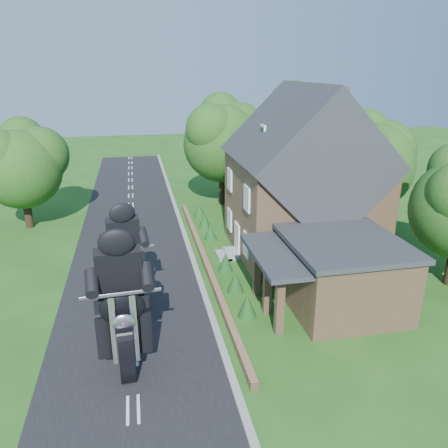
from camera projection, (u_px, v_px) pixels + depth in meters
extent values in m
plane|color=#1E4D15|center=(132.00, 317.00, 20.40)|extent=(120.00, 120.00, 0.00)
cube|color=black|center=(132.00, 317.00, 20.40)|extent=(7.00, 80.00, 0.02)
cube|color=gray|center=(209.00, 308.00, 21.07)|extent=(0.30, 80.00, 0.12)
cube|color=#946D4B|center=(205.00, 262.00, 25.76)|extent=(0.30, 22.00, 0.40)
cube|color=#946D4B|center=(301.00, 205.00, 26.91)|extent=(8.00, 8.00, 6.00)
cube|color=#25282C|center=(304.00, 157.00, 25.90)|extent=(8.48, 8.64, 8.48)
cube|color=#946D4B|center=(340.00, 101.00, 25.20)|extent=(0.60, 0.90, 1.60)
cube|color=white|center=(263.00, 133.00, 24.90)|extent=(0.12, 0.80, 0.90)
cube|color=black|center=(262.00, 133.00, 24.89)|extent=(0.04, 0.55, 0.65)
cube|color=white|center=(237.00, 240.00, 26.80)|extent=(0.10, 1.10, 2.10)
cube|color=gray|center=(231.00, 253.00, 27.04)|extent=(0.80, 1.60, 0.30)
cube|color=gray|center=(224.00, 255.00, 26.97)|extent=(0.80, 1.60, 0.15)
cube|color=white|center=(246.00, 245.00, 24.59)|extent=(0.10, 1.10, 1.40)
cube|color=black|center=(246.00, 245.00, 24.58)|extent=(0.04, 0.92, 1.22)
cube|color=white|center=(229.00, 220.00, 28.64)|extent=(0.10, 1.10, 1.40)
cube|color=black|center=(229.00, 220.00, 28.64)|extent=(0.04, 0.92, 1.22)
cube|color=white|center=(247.00, 199.00, 23.68)|extent=(0.10, 1.10, 1.40)
cube|color=black|center=(246.00, 199.00, 23.67)|extent=(0.04, 0.92, 1.22)
cube|color=white|center=(230.00, 180.00, 27.73)|extent=(0.10, 1.10, 1.40)
cube|color=black|center=(229.00, 180.00, 27.73)|extent=(0.04, 0.92, 1.22)
cube|color=#946D4B|center=(341.00, 275.00, 21.02)|extent=(5.00, 5.60, 3.20)
cube|color=#25282C|center=(344.00, 242.00, 20.44)|extent=(5.30, 5.94, 0.24)
cube|color=#25282C|center=(281.00, 254.00, 19.98)|extent=(2.60, 5.32, 0.22)
cube|color=#946D4B|center=(280.00, 305.00, 18.72)|extent=(0.35, 0.35, 2.80)
cube|color=#946D4B|center=(267.00, 286.00, 20.38)|extent=(0.35, 0.35, 2.80)
cube|color=#946D4B|center=(257.00, 269.00, 22.04)|extent=(0.35, 0.35, 2.80)
cylinder|color=black|center=(367.00, 210.00, 30.86)|extent=(0.56, 0.56, 3.00)
sphere|color=#1D4513|center=(372.00, 166.00, 29.79)|extent=(6.00, 6.00, 6.00)
sphere|color=#1D4513|center=(387.00, 151.00, 30.30)|extent=(4.32, 4.32, 4.32)
sphere|color=#1D4513|center=(367.00, 152.00, 28.36)|extent=(3.72, 3.72, 3.72)
sphere|color=#1D4513|center=(368.00, 133.00, 30.21)|extent=(3.30, 3.30, 3.30)
cylinder|color=black|center=(297.00, 182.00, 37.20)|extent=(0.56, 0.56, 3.60)
sphere|color=#1D4513|center=(299.00, 138.00, 35.92)|extent=(7.20, 7.20, 7.20)
sphere|color=#1D4513|center=(315.00, 123.00, 36.53)|extent=(5.18, 5.18, 5.18)
sphere|color=#1D4513|center=(290.00, 122.00, 34.20)|extent=(4.46, 4.46, 4.46)
sphere|color=#1D4513|center=(296.00, 105.00, 36.42)|extent=(3.96, 3.96, 3.96)
cylinder|color=black|center=(225.00, 184.00, 37.02)|extent=(0.56, 0.56, 3.40)
sphere|color=#1D4513|center=(225.00, 143.00, 35.85)|extent=(6.40, 6.40, 6.40)
sphere|color=#1D4513|center=(241.00, 130.00, 36.39)|extent=(4.61, 4.61, 4.61)
sphere|color=#1D4513|center=(214.00, 129.00, 34.33)|extent=(3.97, 3.97, 3.97)
sphere|color=#1D4513|center=(224.00, 114.00, 36.30)|extent=(3.52, 3.52, 3.52)
cylinder|color=black|center=(31.00, 209.00, 31.52)|extent=(0.56, 0.56, 2.80)
sphere|color=#1D4513|center=(25.00, 169.00, 30.53)|extent=(5.60, 5.60, 5.60)
sphere|color=#1D4513|center=(43.00, 155.00, 31.00)|extent=(4.03, 4.03, 4.03)
sphere|color=#1D4513|center=(4.00, 156.00, 29.19)|extent=(3.47, 3.47, 3.47)
sphere|color=#1D4513|center=(25.00, 138.00, 30.92)|extent=(3.08, 3.08, 3.08)
cone|color=#123B14|center=(247.00, 306.00, 20.30)|extent=(0.90, 0.90, 1.10)
cone|color=#123B14|center=(235.00, 282.00, 22.60)|extent=(0.90, 0.90, 1.10)
cone|color=#123B14|center=(225.00, 262.00, 24.91)|extent=(0.90, 0.90, 1.10)
cone|color=#123B14|center=(210.00, 232.00, 29.52)|extent=(0.90, 0.90, 1.10)
cone|color=#123B14|center=(205.00, 220.00, 31.83)|extent=(0.90, 0.90, 1.10)
cone|color=#123B14|center=(199.00, 209.00, 34.13)|extent=(0.90, 0.90, 1.10)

